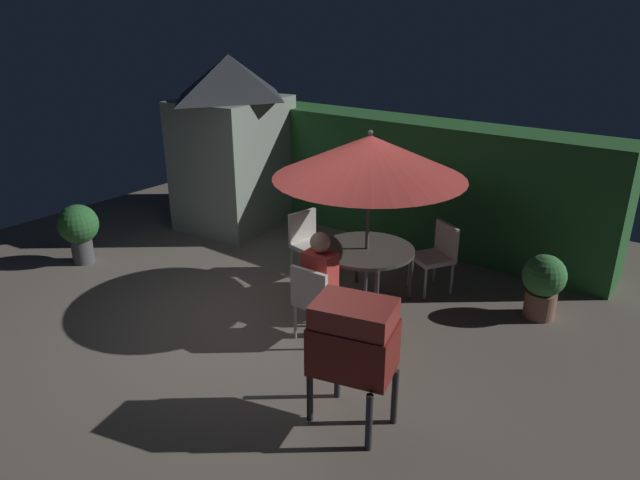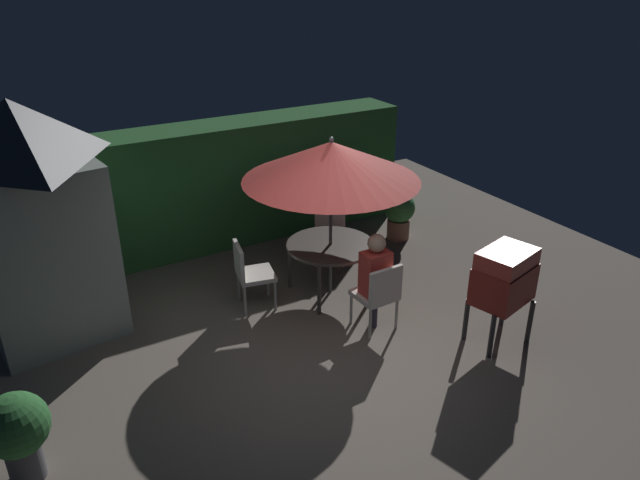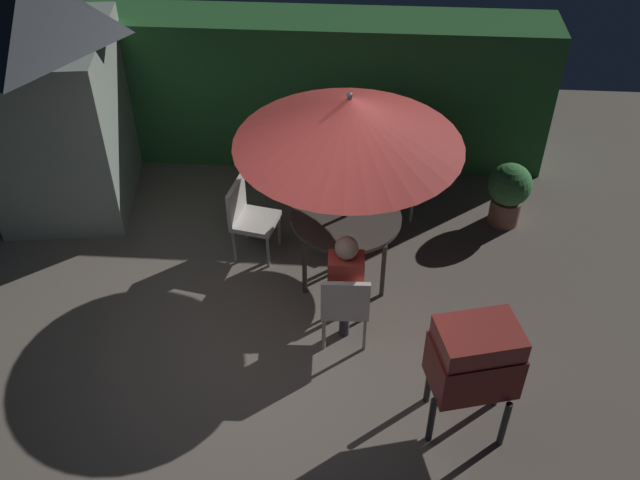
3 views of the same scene
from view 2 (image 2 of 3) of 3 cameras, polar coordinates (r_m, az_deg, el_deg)
ground_plane at (r=7.08m, az=-0.17°, el=-10.88°), size 11.00×11.00×0.00m
hedge_backdrop at (r=9.49m, az=-10.83°, el=4.96°), size 6.65×0.81×1.92m
garden_shed at (r=7.79m, az=-25.76°, el=2.03°), size 1.71×2.03×2.82m
patio_table at (r=7.98m, az=1.00°, el=-0.77°), size 1.18×1.18×0.74m
patio_umbrella at (r=7.53m, az=1.07°, el=7.49°), size 2.27×2.27×2.19m
bbq_grill at (r=7.21m, az=17.11°, el=-3.50°), size 0.80×0.66×1.20m
chair_near_shed at (r=7.28m, az=5.61°, el=-5.01°), size 0.48×0.48×0.90m
chair_far_side at (r=8.99m, az=0.96°, el=1.24°), size 0.63×0.63×0.90m
chair_toward_hedge at (r=7.79m, az=-6.75°, el=-2.93°), size 0.55×0.54×0.90m
potted_plant_by_shed at (r=9.77m, az=7.53°, el=2.59°), size 0.51×0.51×0.80m
potted_plant_by_grill at (r=5.94m, az=-26.87°, el=-15.87°), size 0.57×0.57×0.88m
person_in_red at (r=7.22m, az=5.29°, el=-2.92°), size 0.35×0.25×1.26m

